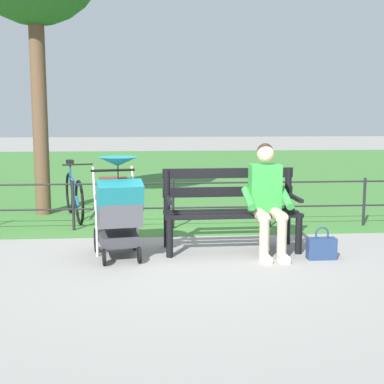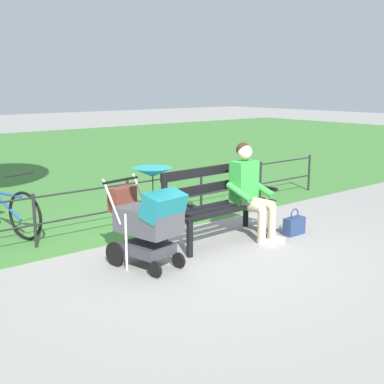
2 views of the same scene
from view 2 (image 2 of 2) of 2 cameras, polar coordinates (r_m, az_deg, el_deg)
name	(u,v)px [view 2 (image 2 of 2)]	position (r m, az deg, el deg)	size (l,w,h in m)	color
ground_plane	(185,250)	(6.36, -0.80, -6.59)	(60.00, 60.00, 0.00)	gray
park_bench	(217,200)	(6.70, 2.81, -0.96)	(1.61, 0.64, 0.96)	black
person_on_bench	(250,188)	(6.78, 6.55, 0.45)	(0.54, 0.74, 1.28)	tan
stroller	(149,216)	(5.64, -4.91, -2.76)	(0.64, 0.95, 1.15)	black
handbag	(294,225)	(7.11, 11.45, -3.72)	(0.32, 0.14, 0.37)	navy
park_fence	(144,197)	(7.41, -5.38, -0.54)	(8.31, 0.04, 0.70)	black
bicycle	(1,208)	(7.43, -20.71, -1.72)	(0.59, 1.61, 0.89)	black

